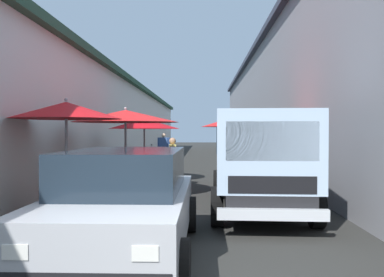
% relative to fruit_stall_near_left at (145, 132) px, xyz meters
% --- Properties ---
extents(ground, '(90.00, 90.00, 0.00)m').
position_rel_fruit_stall_near_left_xyz_m(ground, '(3.12, -1.58, -1.69)').
color(ground, '#282826').
extents(building_left_whitewash, '(49.80, 7.50, 4.31)m').
position_rel_fruit_stall_near_left_xyz_m(building_left_whitewash, '(5.37, 5.14, 0.47)').
color(building_left_whitewash, silver).
rests_on(building_left_whitewash, ground).
extents(building_right_concrete, '(49.80, 7.50, 6.26)m').
position_rel_fruit_stall_near_left_xyz_m(building_right_concrete, '(5.37, -8.30, 1.45)').
color(building_right_concrete, gray).
rests_on(building_right_concrete, ground).
extents(fruit_stall_near_left, '(2.42, 2.42, 2.22)m').
position_rel_fruit_stall_near_left_xyz_m(fruit_stall_near_left, '(0.00, 0.00, 0.00)').
color(fruit_stall_near_left, '#9E9EA3').
rests_on(fruit_stall_near_left, ground).
extents(fruit_stall_near_right, '(2.16, 2.16, 2.36)m').
position_rel_fruit_stall_near_left_xyz_m(fruit_stall_near_right, '(-5.87, 0.65, 0.03)').
color(fruit_stall_near_right, '#9E9EA3').
rests_on(fruit_stall_near_right, ground).
extents(fruit_stall_mid_lane, '(2.61, 2.61, 2.31)m').
position_rel_fruit_stall_near_left_xyz_m(fruit_stall_mid_lane, '(-2.33, -3.22, 0.12)').
color(fruit_stall_mid_lane, '#9E9EA3').
rests_on(fruit_stall_mid_lane, ground).
extents(fruit_stall_far_right, '(2.76, 2.76, 2.34)m').
position_rel_fruit_stall_near_left_xyz_m(fruit_stall_far_right, '(-3.33, 0.01, 0.19)').
color(fruit_stall_far_right, '#9E9EA3').
rests_on(fruit_stall_far_right, ground).
extents(hatchback_car, '(3.91, 1.92, 1.45)m').
position_rel_fruit_stall_near_left_xyz_m(hatchback_car, '(-8.10, -0.92, -0.95)').
color(hatchback_car, '#ADAFB5').
rests_on(hatchback_car, ground).
extents(delivery_truck, '(4.98, 2.11, 2.08)m').
position_rel_fruit_stall_near_left_xyz_m(delivery_truck, '(-5.76, -3.16, -0.65)').
color(delivery_truck, black).
rests_on(delivery_truck, ground).
extents(vendor_by_crates, '(0.26, 0.64, 1.61)m').
position_rel_fruit_stall_near_left_xyz_m(vendor_by_crates, '(6.95, 0.07, -0.77)').
color(vendor_by_crates, '#232328').
rests_on(vendor_by_crates, ground).
extents(vendor_in_shade, '(0.61, 0.25, 1.52)m').
position_rel_fruit_stall_near_left_xyz_m(vendor_in_shade, '(-1.34, -1.05, -0.83)').
color(vendor_in_shade, '#232328').
rests_on(vendor_in_shade, ground).
extents(parked_scooter, '(1.67, 0.55, 1.14)m').
position_rel_fruit_stall_near_left_xyz_m(parked_scooter, '(3.43, 0.19, -1.24)').
color(parked_scooter, black).
rests_on(parked_scooter, ground).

